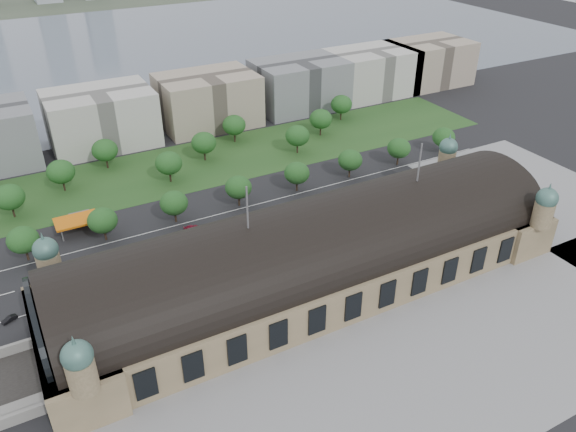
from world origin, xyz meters
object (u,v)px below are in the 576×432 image
parked_car_1 (132,292)px  parked_car_3 (176,278)px  parked_car_5 (195,264)px  bus_east (332,218)px  bus_mid (299,219)px  parked_car_6 (224,259)px  traffic_car_3 (191,228)px  bus_west (253,231)px  parked_car_2 (135,282)px  parked_car_4 (123,286)px  traffic_car_2 (75,290)px  petrol_station (79,219)px  parked_car_0 (9,319)px  traffic_car_5 (350,190)px

parked_car_1 → parked_car_3: parked_car_3 is taller
parked_car_1 → parked_car_5: size_ratio=0.80×
parked_car_5 → bus_east: (50.83, 2.42, 0.76)m
bus_mid → parked_car_6: bearing=106.8°
bus_mid → bus_east: bearing=-112.3°
traffic_car_3 → bus_east: bearing=-111.8°
bus_west → bus_mid: size_ratio=1.12×
parked_car_2 → bus_west: size_ratio=0.38×
parked_car_2 → parked_car_3: parked_car_3 is taller
parked_car_5 → bus_east: size_ratio=0.52×
parked_car_4 → bus_west: (45.22, 7.00, 1.07)m
traffic_car_3 → parked_car_1: (-26.71, -24.69, -0.08)m
parked_car_4 → traffic_car_2: bearing=-148.6°
parked_car_1 → bus_west: bearing=79.5°
parked_car_3 → parked_car_5: 8.44m
parked_car_6 → petrol_station: bearing=-170.6°
petrol_station → traffic_car_3: petrol_station is taller
parked_car_3 → parked_car_6: bearing=69.3°
parked_car_0 → parked_car_4: (30.46, 0.00, 0.01)m
traffic_car_3 → parked_car_3: size_ratio=1.17×
petrol_station → parked_car_6: 55.05m
bus_mid → parked_car_4: bearing=97.7°
traffic_car_3 → parked_car_1: 36.37m
traffic_car_3 → parked_car_4: size_ratio=1.20×
petrol_station → parked_car_0: petrol_station is taller
parked_car_0 → parked_car_1: (32.24, -4.00, -0.03)m
traffic_car_5 → parked_car_0: size_ratio=0.97×
parked_car_5 → bus_mid: bus_mid is taller
traffic_car_5 → bus_mid: 30.63m
traffic_car_2 → parked_car_1: (14.45, -8.76, -0.03)m
petrol_station → parked_car_6: bearing=-49.9°
traffic_car_3 → bus_west: (16.73, -13.69, 1.03)m
parked_car_6 → bus_mid: (31.61, 8.77, 0.93)m
bus_west → bus_mid: bearing=-84.8°
bus_west → bus_mid: (17.49, 0.00, -0.18)m
parked_car_5 → bus_mid: bearing=69.3°
traffic_car_2 → bus_mid: size_ratio=0.43×
traffic_car_3 → parked_car_1: bearing=133.2°
parked_car_1 → bus_mid: bearing=75.5°
parked_car_5 → parked_car_6: size_ratio=1.29×
parked_car_5 → parked_car_6: 8.93m
bus_west → bus_mid: bus_west is taller
petrol_station → traffic_car_3: size_ratio=2.75×
parked_car_0 → bus_east: (103.63, 2.42, 0.89)m
parked_car_1 → parked_car_3: (13.00, 0.27, 0.08)m
parked_car_2 → bus_east: bearing=71.9°
parked_car_1 → bus_east: size_ratio=0.42×
parked_car_0 → parked_car_1: 32.48m
petrol_station → traffic_car_5: (95.69, -22.41, -2.28)m
parked_car_4 → parked_car_2: bearing=52.0°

